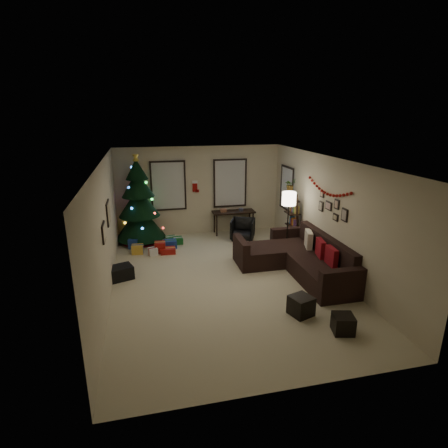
{
  "coord_description": "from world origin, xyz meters",
  "views": [
    {
      "loc": [
        -1.71,
        -7.26,
        3.66
      ],
      "look_at": [
        0.1,
        0.6,
        1.15
      ],
      "focal_mm": 28.91,
      "sensor_mm": 36.0,
      "label": 1
    }
  ],
  "objects_px": {
    "sofa": "(299,259)",
    "bookshelf": "(294,221)",
    "desk": "(234,214)",
    "christmas_tree": "(139,205)",
    "desk_chair": "(243,229)"
  },
  "relations": [
    {
      "from": "sofa",
      "to": "bookshelf",
      "type": "relative_size",
      "value": 1.85
    },
    {
      "from": "sofa",
      "to": "desk",
      "type": "bearing_deg",
      "value": 104.45
    },
    {
      "from": "christmas_tree",
      "to": "bookshelf",
      "type": "distance_m",
      "value": 4.41
    },
    {
      "from": "sofa",
      "to": "bookshelf",
      "type": "xyz_separation_m",
      "value": [
        0.48,
        1.49,
        0.48
      ]
    },
    {
      "from": "sofa",
      "to": "desk_chair",
      "type": "height_order",
      "value": "sofa"
    },
    {
      "from": "desk",
      "to": "desk_chair",
      "type": "xyz_separation_m",
      "value": [
        0.11,
        -0.65,
        -0.31
      ]
    },
    {
      "from": "desk",
      "to": "bookshelf",
      "type": "xyz_separation_m",
      "value": [
        1.29,
        -1.63,
        0.15
      ]
    },
    {
      "from": "desk",
      "to": "christmas_tree",
      "type": "bearing_deg",
      "value": -177.13
    },
    {
      "from": "bookshelf",
      "to": "desk_chair",
      "type": "bearing_deg",
      "value": 140.06
    },
    {
      "from": "sofa",
      "to": "desk_chair",
      "type": "distance_m",
      "value": 2.57
    },
    {
      "from": "christmas_tree",
      "to": "desk",
      "type": "xyz_separation_m",
      "value": [
        2.85,
        0.14,
        -0.47
      ]
    },
    {
      "from": "christmas_tree",
      "to": "sofa",
      "type": "xyz_separation_m",
      "value": [
        3.66,
        -2.98,
        -0.8
      ]
    },
    {
      "from": "bookshelf",
      "to": "sofa",
      "type": "bearing_deg",
      "value": -108.03
    },
    {
      "from": "sofa",
      "to": "desk",
      "type": "distance_m",
      "value": 3.24
    },
    {
      "from": "christmas_tree",
      "to": "sofa",
      "type": "bearing_deg",
      "value": -39.17
    }
  ]
}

